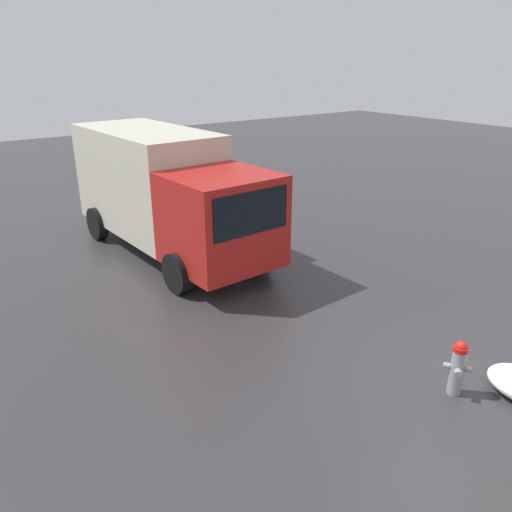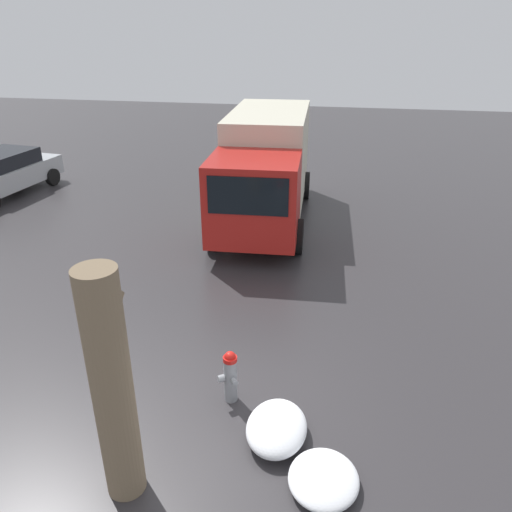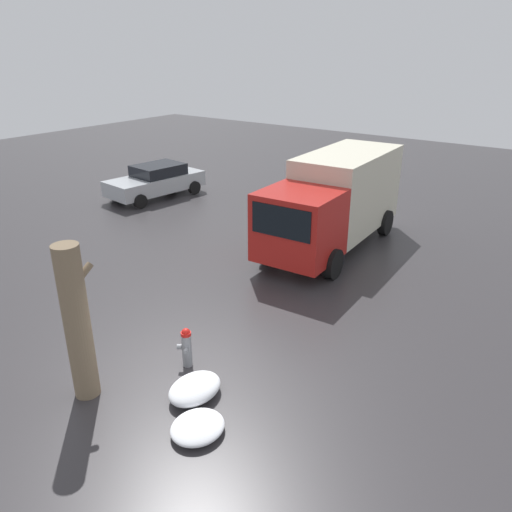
{
  "view_description": "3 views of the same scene",
  "coord_description": "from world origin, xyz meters",
  "px_view_note": "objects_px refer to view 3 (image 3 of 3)",
  "views": [
    {
      "loc": [
        -3.32,
        6.14,
        4.81
      ],
      "look_at": [
        3.73,
        1.03,
        1.29
      ],
      "focal_mm": 35.0,
      "sensor_mm": 36.0,
      "label": 1
    },
    {
      "loc": [
        -6.02,
        -1.5,
        5.45
      ],
      "look_at": [
        3.48,
        0.23,
        0.87
      ],
      "focal_mm": 35.0,
      "sensor_mm": 36.0,
      "label": 2
    },
    {
      "loc": [
        -6.36,
        -6.44,
        6.34
      ],
      "look_at": [
        3.96,
        1.07,
        0.92
      ],
      "focal_mm": 35.0,
      "sensor_mm": 36.0,
      "label": 3
    }
  ],
  "objects_px": {
    "delivery_truck": "(335,199)",
    "pedestrian": "(342,235)",
    "fire_hydrant": "(187,347)",
    "parked_car": "(156,180)",
    "tree_trunk": "(77,323)"
  },
  "relations": [
    {
      "from": "delivery_truck",
      "to": "fire_hydrant",
      "type": "bearing_deg",
      "value": 92.76
    },
    {
      "from": "delivery_truck",
      "to": "pedestrian",
      "type": "bearing_deg",
      "value": 124.62
    },
    {
      "from": "tree_trunk",
      "to": "parked_car",
      "type": "bearing_deg",
      "value": 40.83
    },
    {
      "from": "fire_hydrant",
      "to": "parked_car",
      "type": "height_order",
      "value": "parked_car"
    },
    {
      "from": "delivery_truck",
      "to": "parked_car",
      "type": "bearing_deg",
      "value": -6.78
    },
    {
      "from": "fire_hydrant",
      "to": "pedestrian",
      "type": "bearing_deg",
      "value": -126.73
    },
    {
      "from": "fire_hydrant",
      "to": "parked_car",
      "type": "relative_size",
      "value": 0.2
    },
    {
      "from": "tree_trunk",
      "to": "pedestrian",
      "type": "distance_m",
      "value": 8.72
    },
    {
      "from": "delivery_truck",
      "to": "pedestrian",
      "type": "xyz_separation_m",
      "value": [
        -1.19,
        -0.91,
        -0.69
      ]
    },
    {
      "from": "fire_hydrant",
      "to": "delivery_truck",
      "type": "height_order",
      "value": "delivery_truck"
    },
    {
      "from": "fire_hydrant",
      "to": "tree_trunk",
      "type": "relative_size",
      "value": 0.29
    },
    {
      "from": "delivery_truck",
      "to": "parked_car",
      "type": "distance_m",
      "value": 9.29
    },
    {
      "from": "tree_trunk",
      "to": "delivery_truck",
      "type": "height_order",
      "value": "tree_trunk"
    },
    {
      "from": "delivery_truck",
      "to": "tree_trunk",
      "type": "bearing_deg",
      "value": 86.22
    },
    {
      "from": "fire_hydrant",
      "to": "parked_car",
      "type": "xyz_separation_m",
      "value": [
        8.64,
        9.99,
        0.28
      ]
    }
  ]
}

